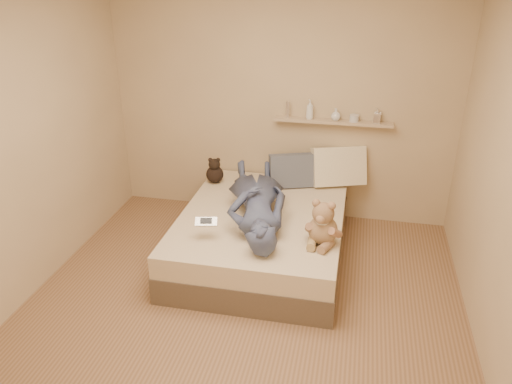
% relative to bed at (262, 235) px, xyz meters
% --- Properties ---
extents(room, '(3.80, 3.80, 3.80)m').
position_rel_bed_xyz_m(room, '(0.00, -0.93, 1.08)').
color(room, '#8B6648').
rests_on(room, ground).
extents(bed, '(1.50, 1.90, 0.45)m').
position_rel_bed_xyz_m(bed, '(0.00, 0.00, 0.00)').
color(bed, brown).
rests_on(bed, floor).
extents(game_console, '(0.20, 0.11, 0.06)m').
position_rel_bed_xyz_m(game_console, '(-0.37, -0.55, 0.39)').
color(game_console, '#B5B8BD').
rests_on(game_console, bed).
extents(teddy_bear, '(0.33, 0.33, 0.41)m').
position_rel_bed_xyz_m(teddy_bear, '(0.59, -0.43, 0.39)').
color(teddy_bear, '#977152').
rests_on(teddy_bear, bed).
extents(dark_plush, '(0.18, 0.18, 0.28)m').
position_rel_bed_xyz_m(dark_plush, '(-0.63, 0.59, 0.35)').
color(dark_plush, black).
rests_on(dark_plush, bed).
extents(pillow_cream, '(0.61, 0.44, 0.43)m').
position_rel_bed_xyz_m(pillow_cream, '(0.64, 0.83, 0.43)').
color(pillow_cream, '#F3E6C0').
rests_on(pillow_cream, bed).
extents(pillow_grey, '(0.54, 0.35, 0.36)m').
position_rel_bed_xyz_m(pillow_grey, '(0.19, 0.69, 0.40)').
color(pillow_grey, '#565D68').
rests_on(pillow_grey, bed).
extents(person, '(0.89, 1.56, 0.35)m').
position_rel_bed_xyz_m(person, '(-0.03, -0.09, 0.40)').
color(person, '#424E68').
rests_on(person, bed).
extents(wall_shelf, '(1.20, 0.12, 0.03)m').
position_rel_bed_xyz_m(wall_shelf, '(0.55, 0.91, 0.88)').
color(wall_shelf, tan).
rests_on(wall_shelf, wall_back).
extents(shelf_bottles, '(0.96, 0.12, 0.20)m').
position_rel_bed_xyz_m(shelf_bottles, '(0.57, 0.91, 0.96)').
color(shelf_bottles, white).
rests_on(shelf_bottles, wall_shelf).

